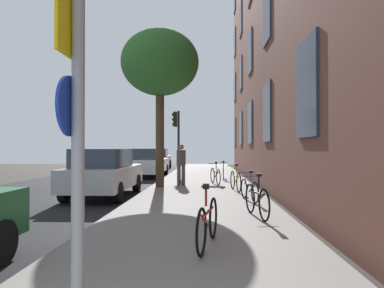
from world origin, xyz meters
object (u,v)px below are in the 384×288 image
Objects in this scene: tree_near at (160,64)px; bicycle_3 at (236,180)px; pedestrian_0 at (181,162)px; car_3 at (158,158)px; bicycle_4 at (215,175)px; car_2 at (148,162)px; bicycle_0 at (208,222)px; sign_post at (76,107)px; car_1 at (104,172)px; bicycle_2 at (249,189)px; bicycle_5 at (223,172)px; traffic_light at (177,132)px; bicycle_1 at (257,200)px.

tree_near is 3.65× the size of bicycle_3.
pedestrian_0 is 0.42× the size of car_3.
bicycle_4 is 6.29m from car_2.
pedestrian_0 reaches higher than bicycle_0.
sign_post is 0.80× the size of car_1.
bicycle_2 is at bearing -84.98° from bicycle_3.
tree_near reaches higher than bicycle_5.
sign_post is at bearing -97.32° from bicycle_4.
car_1 is at bearing 105.02° from sign_post.
car_1 is (-4.51, -0.92, 0.34)m from bicycle_3.
bicycle_4 is (0.31, 9.60, -0.01)m from bicycle_0.
bicycle_0 is (1.69, -13.30, -2.05)m from traffic_light.
tree_near is 1.55× the size of car_3.
car_3 reaches higher than bicycle_0.
car_2 is at bearing 115.44° from bicycle_2.
bicycle_3 is 0.42× the size of car_3.
traffic_light is 11.43m from bicycle_1.
bicycle_0 is 4.95m from bicycle_2.
bicycle_5 is at bearing -31.77° from car_2.
bicycle_2 is 1.00× the size of bicycle_4.
sign_post is 9.88m from bicycle_3.
bicycle_4 is (-0.78, 7.20, -0.01)m from bicycle_1.
traffic_light is 4.50m from pedestrian_0.
sign_post is 2.18× the size of bicycle_2.
bicycle_2 is at bearing -49.25° from tree_near.
car_3 reaches higher than bicycle_5.
traffic_light reaches higher than car_1.
car_3 is at bearing 113.98° from bicycle_5.
car_1 is at bearing -87.95° from car_3.
tree_near is 4.96m from car_1.
car_2 reaches higher than bicycle_0.
car_3 is (-5.32, 18.16, 0.37)m from bicycle_2.
car_3 is (-0.60, 16.67, -0.00)m from car_1.
pedestrian_0 is (-1.87, -2.92, 0.62)m from bicycle_5.
bicycle_1 is (2.78, -10.90, -2.05)m from traffic_light.
traffic_light is at bearing 97.23° from bicycle_0.
car_3 reaches higher than bicycle_4.
bicycle_3 is (2.21, 9.51, -1.53)m from sign_post.
bicycle_4 is 0.94× the size of bicycle_5.
bicycle_5 is at bearing 82.15° from sign_post.
tree_near is at bearing 130.75° from bicycle_2.
sign_post is 15.62m from traffic_light.
bicycle_2 is at bearing -73.67° from car_3.
tree_near is 3.65× the size of bicycle_0.
bicycle_0 is at bearing -77.17° from tree_near.
sign_post is 0.99× the size of traffic_light.
bicycle_3 is at bearing -72.03° from car_3.
bicycle_1 reaches higher than bicycle_4.
bicycle_1 is 1.05× the size of bicycle_4.
bicycle_2 is at bearing -64.56° from car_2.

